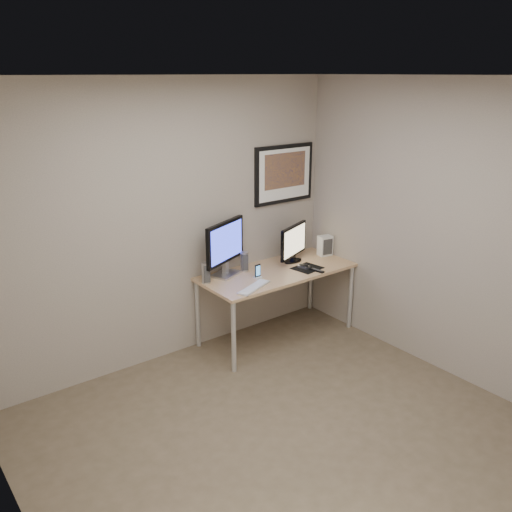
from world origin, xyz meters
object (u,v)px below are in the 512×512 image
at_px(speaker_left, 206,273).
at_px(keyboard, 254,287).
at_px(monitor_tv, 293,243).
at_px(phone_dock, 258,271).
at_px(monitor_large, 225,246).
at_px(fan_unit, 325,246).
at_px(desk, 277,277).
at_px(speaker_right, 244,261).
at_px(framed_art, 284,174).

xyz_separation_m(speaker_left, keyboard, (0.28, -0.38, -0.09)).
bearing_deg(monitor_tv, keyboard, -178.73).
bearing_deg(monitor_tv, phone_dock, 172.60).
bearing_deg(monitor_large, phone_dock, -75.18).
height_order(speaker_left, fan_unit, fan_unit).
distance_m(desk, fan_unit, 0.74).
height_order(phone_dock, fan_unit, fan_unit).
xyz_separation_m(desk, keyboard, (-0.46, -0.23, 0.07)).
bearing_deg(phone_dock, monitor_large, 122.78).
bearing_deg(monitor_large, keyboard, -110.14).
relative_size(speaker_left, phone_dock, 1.43).
height_order(monitor_large, speaker_left, monitor_large).
bearing_deg(keyboard, speaker_right, 43.04).
relative_size(phone_dock, fan_unit, 0.65).
relative_size(monitor_large, speaker_right, 2.86).
distance_m(monitor_tv, speaker_left, 1.06).
distance_m(monitor_large, phone_dock, 0.40).
distance_m(phone_dock, fan_unit, 1.01).
relative_size(monitor_large, phone_dock, 3.97).
xyz_separation_m(desk, speaker_right, (-0.26, 0.20, 0.16)).
bearing_deg(desk, monitor_tv, 18.89).
bearing_deg(fan_unit, speaker_right, -177.45).
xyz_separation_m(phone_dock, keyboard, (-0.18, -0.18, -0.06)).
relative_size(framed_art, fan_unit, 3.44).
xyz_separation_m(framed_art, fan_unit, (0.37, -0.27, -0.78)).
relative_size(speaker_left, keyboard, 0.48).
bearing_deg(speaker_left, speaker_right, 22.87).
height_order(framed_art, keyboard, framed_art).
bearing_deg(framed_art, phone_dock, -148.99).
distance_m(framed_art, monitor_tv, 0.72).
relative_size(keyboard, fan_unit, 1.94).
distance_m(monitor_large, fan_unit, 1.23).
bearing_deg(monitor_large, fan_unit, -29.79).
height_order(monitor_large, keyboard, monitor_large).
relative_size(monitor_tv, phone_dock, 3.38).
distance_m(speaker_left, fan_unit, 1.47).
relative_size(speaker_right, fan_unit, 0.91).
bearing_deg(monitor_large, desk, -45.86).
xyz_separation_m(speaker_left, phone_dock, (0.46, -0.20, -0.03)).
height_order(framed_art, speaker_right, framed_art).
relative_size(desk, speaker_left, 7.88).
height_order(desk, keyboard, keyboard).
relative_size(monitor_large, monitor_tv, 1.17).
distance_m(monitor_large, monitor_tv, 0.80).
bearing_deg(monitor_tv, fan_unit, -27.68).
height_order(framed_art, monitor_large, framed_art).
bearing_deg(speaker_left, monitor_tv, 14.47).
height_order(phone_dock, keyboard, phone_dock).
distance_m(monitor_large, keyboard, 0.52).
bearing_deg(phone_dock, speaker_left, 151.69).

